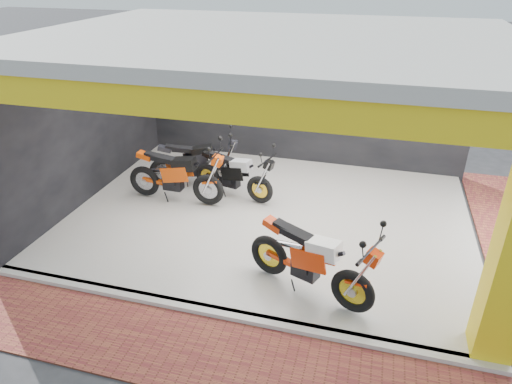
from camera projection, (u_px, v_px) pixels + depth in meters
ground at (241, 276)px, 7.79m from camera, size 80.00×80.00×0.00m
showroom_floor at (269, 216)px, 9.48m from camera, size 8.00×6.00×0.10m
showroom_ceiling at (272, 39)px, 7.86m from camera, size 8.40×6.40×0.20m
back_wall at (300, 97)px, 11.36m from camera, size 8.20×0.20×3.50m
left_wall at (83, 121)px, 9.68m from camera, size 0.20×6.20×3.50m
header_beam_front at (212, 103)px, 5.43m from camera, size 8.40×0.30×0.40m
floor_kerb at (221, 313)px, 6.89m from camera, size 8.00×0.20×0.10m
paver_front at (202, 353)px, 6.24m from camera, size 9.00×1.40×0.03m
moto_hero at (355, 273)px, 6.54m from camera, size 2.49×1.67×1.43m
moto_row_a at (260, 177)px, 9.60m from camera, size 2.19×1.23×1.26m
moto_row_b at (207, 175)px, 9.49m from camera, size 2.33×0.89×1.42m
moto_row_d at (223, 158)px, 10.43m from camera, size 2.29×1.41×1.31m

